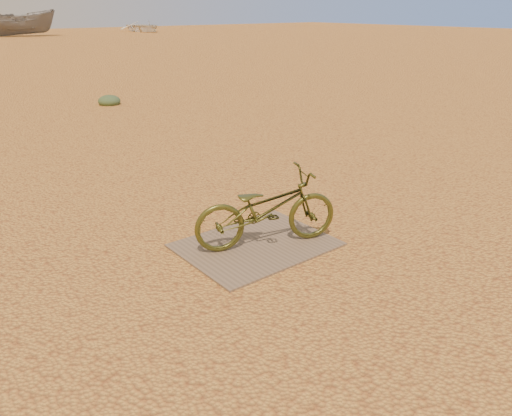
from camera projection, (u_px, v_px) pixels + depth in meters
ground at (252, 252)px, 5.28m from camera, size 120.00×120.00×0.00m
plywood_board at (256, 245)px, 5.41m from camera, size 1.58×1.21×0.02m
bicycle at (267, 209)px, 5.25m from camera, size 1.65×1.05×0.82m
boat_mid_right at (21, 23)px, 43.05m from camera, size 6.07×3.74×2.20m
boat_far_right at (143, 26)px, 51.08m from camera, size 3.75×5.16×1.05m
kale_b at (110, 104)px, 13.23m from camera, size 0.58×0.58×0.32m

